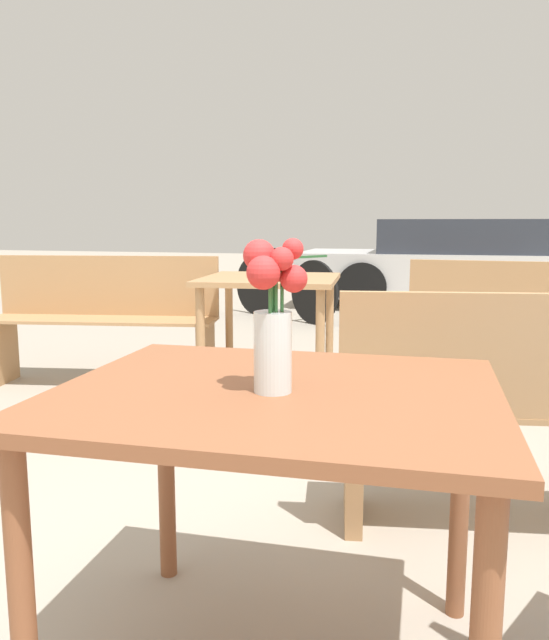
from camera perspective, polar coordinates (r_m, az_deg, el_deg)
table_front at (r=1.41m, az=0.23°, el=-9.89°), size 1.00×0.86×0.70m
flower_vase at (r=1.31m, az=-0.09°, el=0.23°), size 0.13×0.14×0.33m
bench_middle at (r=4.30m, az=-15.25°, el=0.39°), size 1.55×0.64×0.85m
table_back at (r=3.71m, az=-0.42°, el=2.13°), size 0.88×0.89×0.75m
bicycle at (r=6.97m, az=0.81°, el=3.00°), size 1.43×0.94×0.79m
parked_car at (r=8.43m, az=18.03°, el=4.83°), size 4.57×1.90×1.12m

